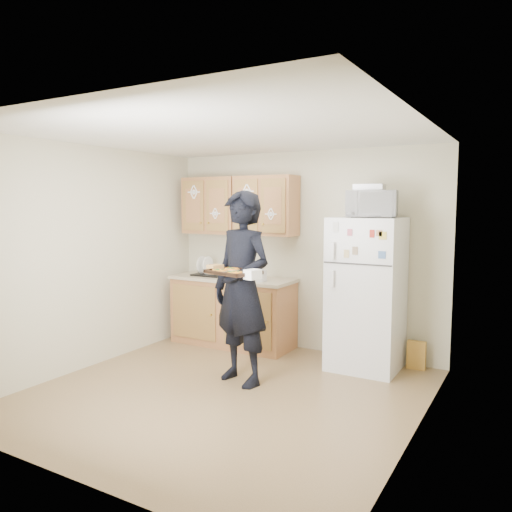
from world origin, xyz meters
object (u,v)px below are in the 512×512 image
object	(u,v)px
dish_rack	(210,269)
microwave	(372,204)
person	(242,288)
baking_tray	(233,273)
refrigerator	(366,294)

from	to	relation	value
dish_rack	microwave	bearing A→B (deg)	-1.99
dish_rack	person	bearing A→B (deg)	-43.31
microwave	dish_rack	size ratio (longest dim) A/B	1.24
microwave	dish_rack	world-z (taller)	microwave
microwave	dish_rack	xyz separation A→B (m)	(-2.20, 0.08, -0.86)
baking_tray	microwave	world-z (taller)	microwave
dish_rack	baking_tray	bearing A→B (deg)	-48.08
refrigerator	microwave	distance (m)	1.00
microwave	dish_rack	distance (m)	2.36
refrigerator	baking_tray	world-z (taller)	refrigerator
dish_rack	refrigerator	bearing A→B (deg)	-0.71
person	microwave	distance (m)	1.68
person	baking_tray	distance (m)	0.36
baking_tray	dish_rack	size ratio (longest dim) A/B	1.12
baking_tray	microwave	size ratio (longest dim) A/B	0.90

